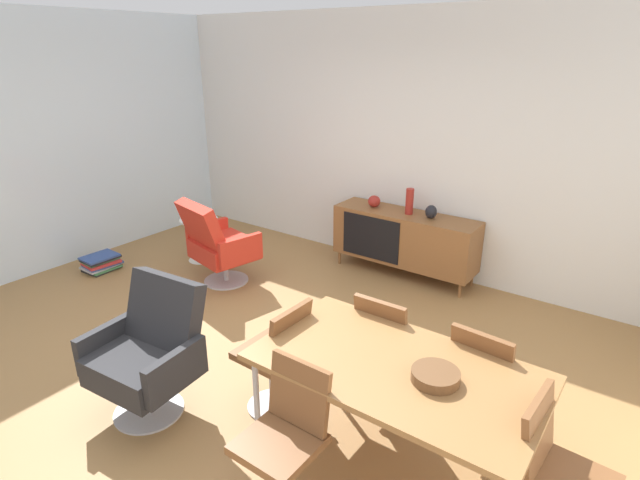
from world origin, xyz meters
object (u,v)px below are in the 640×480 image
dining_table (396,371)px  dining_chair_far_end (557,475)px  vase_cobalt (374,201)px  dining_chair_back_left (388,342)px  dining_chair_front_left (286,435)px  side_table_round (200,234)px  dining_chair_near_window (277,353)px  fruit_bowl (198,216)px  sideboard (404,238)px  vase_sculptural_dark (431,212)px  lounge_chair_red (218,243)px  magazine_stack (101,263)px  armchair_black_shell (149,350)px  wooden_bowl_on_table (435,376)px  dining_chair_back_right (485,378)px  vase_ceramic_small (410,201)px

dining_table → dining_chair_far_end: dining_chair_far_end is taller
vase_cobalt → dining_chair_back_left: bearing=-57.2°
dining_table → dining_chair_front_left: 0.70m
side_table_round → dining_table: bearing=-24.1°
dining_chair_near_window → fruit_bowl: (-2.50, 1.52, 0.09)m
sideboard → dining_table: size_ratio=1.00×
dining_table → dining_chair_near_window: (-0.89, -0.00, -0.23)m
dining_chair_far_end → dining_chair_near_window: same height
vase_sculptural_dark → dining_chair_back_left: (0.61, -2.01, -0.32)m
lounge_chair_red → side_table_round: (-0.66, 0.32, -0.15)m
lounge_chair_red → dining_chair_near_window: bearing=-33.0°
lounge_chair_red → dining_chair_front_left: bearing=-36.4°
magazine_stack → dining_chair_near_window: bearing=-11.2°
dining_chair_front_left → side_table_round: 3.69m
dining_chair_front_left → armchair_black_shell: 1.27m
dining_chair_back_left → fruit_bowl: (-3.04, 0.96, 0.09)m
sideboard → vase_sculptural_dark: vase_sculptural_dark is taller
dining_chair_near_window → magazine_stack: bearing=168.8°
dining_chair_far_end → armchair_black_shell: armchair_black_shell is taller
wooden_bowl_on_table → lounge_chair_red: (-2.97, 1.20, -0.30)m
vase_sculptural_dark → dining_chair_back_left: vase_sculptural_dark is taller
sideboard → dining_chair_back_right: size_ratio=1.87×
wooden_bowl_on_table → dining_chair_back_left: size_ratio=0.30×
dining_chair_far_end → fruit_bowl: dining_chair_far_end is taller
dining_table → dining_chair_back_right: size_ratio=1.87×
dining_chair_front_left → dining_chair_back_left: (0.00, 1.12, 0.00)m
vase_cobalt → dining_chair_back_right: 2.84m
vase_ceramic_small → side_table_round: size_ratio=0.54×
armchair_black_shell → magazine_stack: bearing=155.6°
vase_cobalt → sideboard: bearing=-0.3°
dining_chair_back_right → side_table_round: size_ratio=1.65×
vase_ceramic_small → dining_chair_back_right: 2.57m
lounge_chair_red → armchair_black_shell: (1.11, -1.68, 0.00)m
vase_cobalt → vase_ceramic_small: 0.44m
lounge_chair_red → magazine_stack: lounge_chair_red is taller
dining_chair_back_right → dining_chair_front_left: same height
lounge_chair_red → side_table_round: 0.75m
vase_ceramic_small → armchair_black_shell: size_ratio=0.30×
fruit_bowl → magazine_stack: (-0.70, -0.89, -0.47)m
vase_sculptural_dark → lounge_chair_red: size_ratio=0.15×
sideboard → dining_chair_far_end: dining_chair_far_end is taller
fruit_bowl → vase_cobalt: bearing=30.9°
dining_table → lounge_chair_red: lounge_chair_red is taller
vase_sculptural_dark → dining_chair_back_right: (1.30, -2.01, -0.32)m
sideboard → dining_chair_back_left: size_ratio=1.87×
magazine_stack → vase_cobalt: bearing=38.3°
dining_table → magazine_stack: 4.18m
dining_chair_front_left → fruit_bowl: 3.68m
dining_chair_back_right → dining_chair_front_left: size_ratio=1.00×
sideboard → magazine_stack: size_ratio=3.91×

